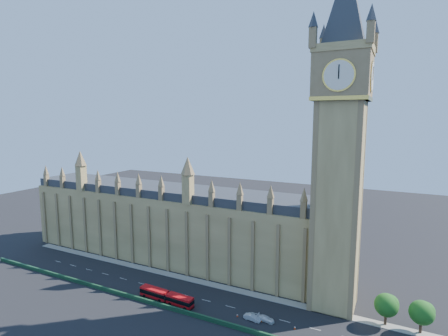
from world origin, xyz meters
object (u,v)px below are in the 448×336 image
at_px(car_silver, 252,318).
at_px(car_white, 266,319).
at_px(red_bus, 166,297).
at_px(car_grey, 186,302).

relative_size(car_silver, car_white, 0.97).
bearing_deg(red_bus, car_white, 9.31).
bearing_deg(car_silver, car_grey, 98.61).
bearing_deg(car_grey, car_silver, -81.90).
bearing_deg(red_bus, car_silver, 7.70).
height_order(car_grey, car_white, car_grey).
height_order(red_bus, car_grey, red_bus).
distance_m(red_bus, car_grey, 6.13).
xyz_separation_m(car_silver, car_white, (3.33, 1.15, -0.07)).
xyz_separation_m(car_grey, car_silver, (20.27, 1.22, -0.01)).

